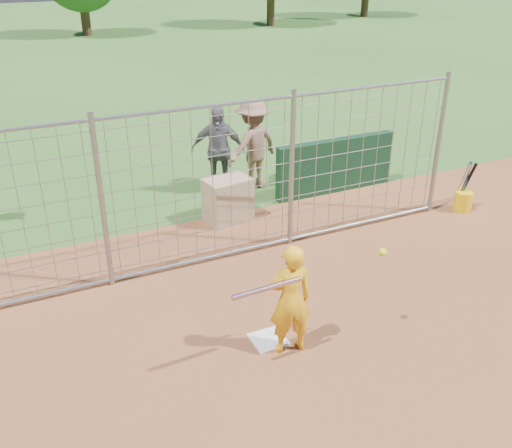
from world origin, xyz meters
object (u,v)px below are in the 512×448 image
batter (290,300)px  bucket_with_bats (463,198)px  bystander_c (253,145)px  bystander_b (218,150)px  equipment_bin (228,200)px

batter → bucket_with_bats: (4.93, 2.22, -0.49)m
bystander_c → bucket_with_bats: 4.18m
bystander_b → bucket_with_bats: (3.84, -2.78, -0.66)m
bystander_c → bucket_with_bats: (3.10, -2.73, -0.68)m
batter → equipment_bin: batter is taller
bystander_b → bucket_with_bats: size_ratio=1.85×
bystander_b → bystander_c: 0.74m
batter → bystander_b: 5.12m
bystander_c → equipment_bin: size_ratio=2.32×
equipment_bin → bucket_with_bats: (4.16, -1.52, -0.15)m
batter → bystander_c: size_ratio=0.79×
batter → bucket_with_bats: batter is taller
equipment_bin → bucket_with_bats: bearing=-28.7°
equipment_bin → bucket_with_bats: 4.43m
bystander_b → bucket_with_bats: 4.78m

